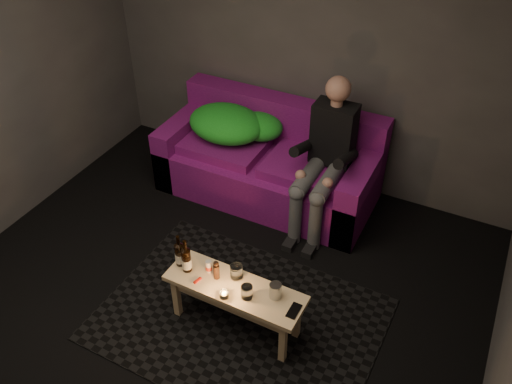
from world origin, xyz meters
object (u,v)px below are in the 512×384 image
sofa (270,164)px  coffee_table (235,293)px  beer_bottle_b (186,259)px  steel_cup (275,291)px  person (326,155)px  beer_bottle_a (180,254)px

sofa → coffee_table: sofa is taller
coffee_table → beer_bottle_b: beer_bottle_b is taller
steel_cup → sofa: bearing=116.7°
coffee_table → sofa: bearing=107.0°
sofa → beer_bottle_b: size_ratio=7.16×
coffee_table → steel_cup: 0.32m
person → beer_bottle_a: size_ratio=4.96×
sofa → person: bearing=-15.4°
person → steel_cup: bearing=-82.4°
steel_cup → coffee_table: bearing=-171.3°
beer_bottle_a → beer_bottle_b: size_ratio=0.96×
person → steel_cup: person is taller
sofa → person: 0.71m
sofa → coffee_table: 1.63m
coffee_table → beer_bottle_b: bearing=-178.1°
beer_bottle_a → beer_bottle_b: (0.07, -0.03, 0.00)m
person → beer_bottle_a: bearing=-111.7°
sofa → beer_bottle_b: (0.10, -1.57, 0.20)m
sofa → coffee_table: (0.48, -1.56, 0.03)m
coffee_table → beer_bottle_a: bearing=178.2°
sofa → steel_cup: 1.71m
person → steel_cup: (0.18, -1.36, -0.22)m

